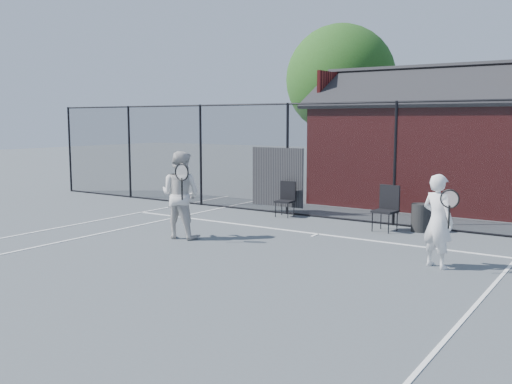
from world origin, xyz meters
The scene contains 10 objects.
ground centered at (0.00, 0.00, 0.00)m, with size 80.00×80.00×0.00m, color #4E565A.
court_lines centered at (0.00, -1.32, 0.01)m, with size 11.02×18.00×0.01m.
fence centered at (-0.30, 5.00, 1.45)m, with size 22.04×3.00×3.00m.
clubhouse centered at (0.50, 9.00, 1.61)m, with size 6.50×4.36×4.19m.
tree_left centered at (-4.50, 13.50, 4.19)m, with size 4.48×4.48×6.44m.
player_front centered at (3.05, 1.56, 0.82)m, with size 0.78×0.64×1.63m.
player_back centered at (-2.32, 1.02, 0.94)m, with size 1.07×0.85×1.88m.
chair_left centered at (-1.83, 4.60, 0.45)m, with size 0.44×0.45×0.91m, color black.
chair_right centered at (1.11, 4.15, 0.52)m, with size 0.50×0.52×1.03m, color black.
waste_bin centered at (1.80, 4.60, 0.32)m, with size 0.44×0.44×0.64m, color #242424.
Camera 1 is at (5.80, -8.22, 2.54)m, focal length 40.00 mm.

